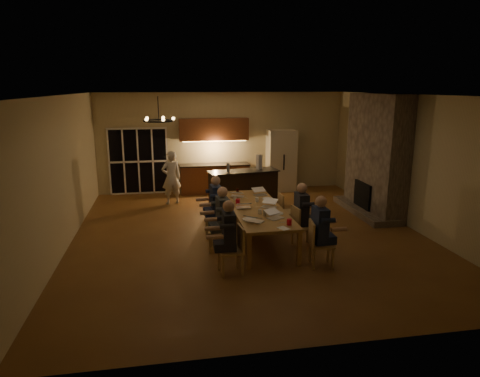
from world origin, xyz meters
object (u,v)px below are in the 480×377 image
Objects in this scene: chair_left_far at (215,215)px; chair_right_mid at (304,226)px; person_left_near at (229,237)px; person_left_mid at (223,219)px; laptop_f at (260,191)px; person_right_near at (320,231)px; person_left_far at (216,205)px; standing_person at (171,178)px; laptop_b at (276,213)px; laptop_c at (243,203)px; bar_bottle at (228,168)px; chair_left_near at (230,250)px; chair_right_far at (289,212)px; redcup_mid at (238,202)px; can_cola at (238,191)px; refrigerator at (281,160)px; redcup_near at (289,222)px; mug_back at (235,198)px; chair_left_mid at (219,230)px; laptop_d at (268,203)px; bar_blender at (259,162)px; dining_table at (257,224)px; laptop_e at (237,192)px; person_right_mid at (301,214)px; plate_far at (268,199)px; mug_front at (260,212)px; chair_right_near at (322,244)px; laptop_a at (255,216)px; plate_near at (277,213)px; can_silver at (265,213)px.

chair_left_far is 2.12m from chair_right_mid.
person_left_near and person_left_mid have the same top height.
person_left_near reaches higher than laptop_f.
person_left_far is at bearing 38.01° from person_right_near.
standing_person is at bearing -165.72° from person_left_far.
laptop_c is at bearing 90.51° from laptop_b.
chair_left_near is at bearing -98.02° from bar_bottle.
redcup_mid is (-1.28, -0.20, 0.37)m from chair_right_far.
can_cola is at bearing 136.25° from laptop_f.
refrigerator is at bearing -12.11° from chair_right_far.
person_left_near and person_right_near have the same top height.
standing_person reaches higher than redcup_near.
chair_left_far is at bearing -160.48° from mug_back.
chair_left_mid is 7.42× the size of redcup_mid.
bar_blender is at bearing 115.72° from laptop_d.
laptop_e is (-0.26, 1.05, 0.49)m from dining_table.
bar_blender is at bearing 150.34° from person_left_mid.
person_right_mid is at bearing -81.57° from laptop_f.
person_right_near is 0.88× the size of standing_person.
plate_far is at bearing -49.37° from can_cola.
mug_front reaches higher than dining_table.
chair_right_near reaches higher than plate_far.
laptop_a reaches higher than chair_left_near.
plate_far is at bearing -4.57° from mug_back.
laptop_f is (-0.60, 1.62, 0.42)m from chair_right_mid.
plate_far is at bearing 20.53° from chair_right_near.
chair_right_near reaches higher than plate_near.
chair_left_mid is 3.71× the size of bar_bottle.
chair_left_near is 1.00× the size of chair_right_far.
person_right_mid reaches higher than chair_right_near.
chair_left_mid is 2.15× the size of bar_blender.
person_left_mid is at bearing 179.69° from person_left_near.
chair_left_far is 1.00× the size of chair_right_near.
person_right_mid is at bearing -0.38° from person_right_near.
mug_front is at bearing -89.75° from laptop_d.
chair_left_near is at bearing -101.33° from mug_back.
person_left_far is at bearing 95.44° from standing_person.
can_silver is (0.40, -1.39, 0.01)m from mug_back.
chair_left_mid is 2.78× the size of laptop_e.
bar_blender reaches higher than person_left_mid.
chair_left_mid is at bearing -118.41° from refrigerator.
chair_right_mid is at bearing 68.64° from chair_left_far.
plate_near is (2.14, -3.94, -0.03)m from standing_person.
laptop_a is at bearing -89.65° from bar_bottle.
person_right_mid reaches higher than chair_right_far.
chair_left_far is at bearing 98.89° from laptop_b.
chair_left_far is at bearing -54.58° from person_left_far.
can_cola is at bearing 28.43° from chair_right_near.
laptop_a is 1.35m from redcup_mid.
person_right_near is at bearing 34.03° from person_left_far.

